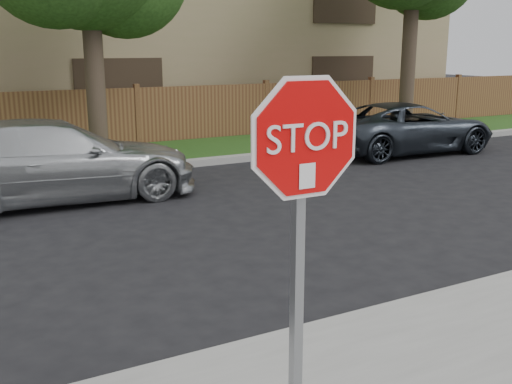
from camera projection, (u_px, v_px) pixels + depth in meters
stop_sign at (303, 191)px, 3.55m from camera, size 1.01×0.13×2.55m
sedan_right at (54, 161)px, 10.48m from camera, size 5.05×2.19×1.45m
sedan_far_right at (408, 128)px, 15.34m from camera, size 4.74×2.35×1.29m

